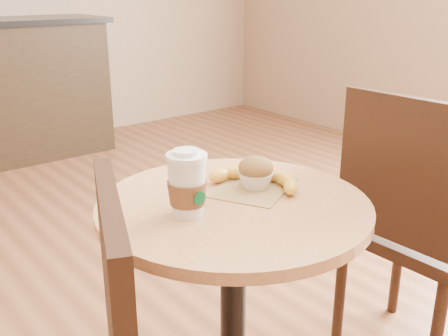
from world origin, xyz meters
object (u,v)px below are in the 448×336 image
object	(u,v)px
banana	(258,180)
chair_right	(414,225)
coffee_cup	(187,186)
cafe_table	(233,276)
muffin	(256,173)

from	to	relation	value
banana	chair_right	bearing A→B (deg)	-38.21
chair_right	coffee_cup	world-z (taller)	chair_right
chair_right	cafe_table	bearing A→B (deg)	78.08
cafe_table	coffee_cup	xyz separation A→B (m)	(-0.14, 0.01, 0.29)
chair_right	muffin	size ratio (longest dim) A/B	10.00
cafe_table	banana	bearing A→B (deg)	17.76
cafe_table	muffin	size ratio (longest dim) A/B	7.70
cafe_table	chair_right	distance (m)	0.67
coffee_cup	banana	bearing A→B (deg)	4.34
cafe_table	coffee_cup	world-z (taller)	coffee_cup
cafe_table	banana	distance (m)	0.27
coffee_cup	muffin	xyz separation A→B (m)	(0.24, 0.03, -0.03)
coffee_cup	banana	size ratio (longest dim) A/B	0.63
muffin	banana	world-z (taller)	muffin
coffee_cup	muffin	bearing A→B (deg)	4.26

